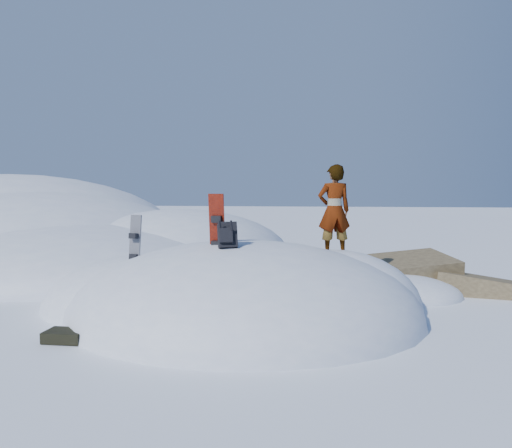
# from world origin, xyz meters

# --- Properties ---
(ground) EXTENTS (120.00, 120.00, 0.00)m
(ground) POSITION_xyz_m (0.00, 0.00, 0.00)
(ground) COLOR white
(ground) RESTS_ON ground
(snow_mound) EXTENTS (8.00, 6.00, 3.00)m
(snow_mound) POSITION_xyz_m (-0.17, 0.24, 0.00)
(snow_mound) COLOR silver
(snow_mound) RESTS_ON ground
(snow_ridge) EXTENTS (21.50, 18.50, 6.40)m
(snow_ridge) POSITION_xyz_m (-10.43, 9.85, 0.00)
(snow_ridge) COLOR silver
(snow_ridge) RESTS_ON ground
(rock_outcrop) EXTENTS (4.68, 4.41, 1.68)m
(rock_outcrop) POSITION_xyz_m (3.72, 3.01, 0.01)
(rock_outcrop) COLOR olive
(rock_outcrop) RESTS_ON ground
(snowboard_red) EXTENTS (0.31, 0.23, 1.59)m
(snowboard_red) POSITION_xyz_m (-0.45, -0.36, 1.66)
(snowboard_red) COLOR #AE1D09
(snowboard_red) RESTS_ON snow_mound
(snowboard_dark) EXTENTS (0.30, 0.25, 1.39)m
(snowboard_dark) POSITION_xyz_m (-2.20, -0.07, 1.32)
(snowboard_dark) COLOR black
(snowboard_dark) RESTS_ON snow_mound
(backpack) EXTENTS (0.45, 0.53, 0.57)m
(backpack) POSITION_xyz_m (-0.20, -0.66, 1.66)
(backpack) COLOR black
(backpack) RESTS_ON snow_mound
(gear_pile) EXTENTS (0.85, 0.63, 0.23)m
(gear_pile) POSITION_xyz_m (-2.61, -1.97, 0.11)
(gear_pile) COLOR black
(gear_pile) RESTS_ON ground
(person) EXTENTS (0.81, 0.64, 1.93)m
(person) POSITION_xyz_m (1.77, 1.06, 2.07)
(person) COLOR slate
(person) RESTS_ON snow_mound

